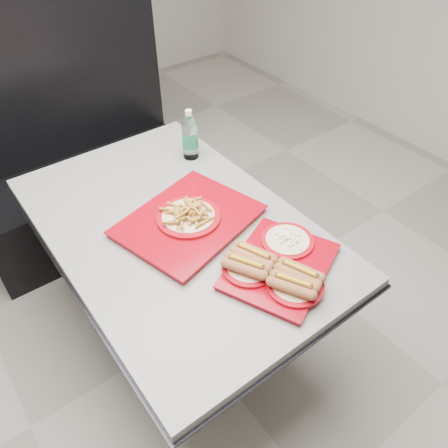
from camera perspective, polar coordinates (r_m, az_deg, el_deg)
ground at (r=2.32m, az=-5.03°, el=-13.88°), size 6.00×6.00×0.00m
diner_table at (r=1.87m, az=-6.08°, el=-3.71°), size 0.92×1.42×0.75m
booth_bench at (r=2.78m, az=-18.06°, el=6.73°), size 1.30×0.57×1.35m
tray_near at (r=1.55m, az=6.97°, el=-5.35°), size 0.50×0.46×0.09m
tray_far at (r=1.73m, az=-4.64°, el=0.76°), size 0.61×0.53×0.10m
water_bottle at (r=2.08m, az=-4.46°, el=11.21°), size 0.08×0.08×0.24m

